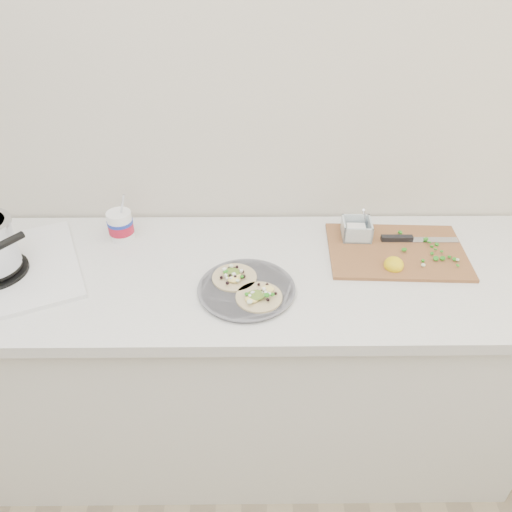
{
  "coord_description": "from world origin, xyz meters",
  "views": [
    {
      "loc": [
        0.24,
        0.15,
        1.88
      ],
      "look_at": [
        0.25,
        1.41,
        0.96
      ],
      "focal_mm": 35.0,
      "sensor_mm": 36.0,
      "label": 1
    }
  ],
  "objects": [
    {
      "name": "taco_plate",
      "position": [
        0.22,
        1.31,
        0.92
      ],
      "size": [
        0.3,
        0.3,
        0.04
      ],
      "rotation": [
        0.0,
        0.0,
        0.41
      ],
      "color": "#5A5A61",
      "rests_on": "counter"
    },
    {
      "name": "tub",
      "position": [
        -0.21,
        1.6,
        0.96
      ],
      "size": [
        0.09,
        0.09,
        0.2
      ],
      "rotation": [
        0.0,
        0.0,
        0.0
      ],
      "color": "white",
      "rests_on": "counter"
    },
    {
      "name": "counter",
      "position": [
        0.0,
        1.43,
        0.45
      ],
      "size": [
        2.44,
        0.66,
        0.9
      ],
      "color": "silver",
      "rests_on": "ground"
    },
    {
      "name": "cutboard",
      "position": [
        0.72,
        1.52,
        0.92
      ],
      "size": [
        0.47,
        0.33,
        0.07
      ],
      "rotation": [
        0.0,
        0.0,
        -0.05
      ],
      "color": "brown",
      "rests_on": "counter"
    }
  ]
}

